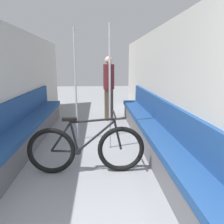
# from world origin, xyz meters

# --- Properties ---
(wall_left) EXTENTS (0.10, 9.57, 2.26)m
(wall_left) POSITION_xyz_m (-1.43, 3.18, 1.13)
(wall_left) COLOR beige
(wall_left) RESTS_ON ground
(wall_right) EXTENTS (0.10, 9.57, 2.26)m
(wall_right) POSITION_xyz_m (1.43, 3.18, 1.13)
(wall_right) COLOR beige
(wall_right) RESTS_ON ground
(bench_seat_row_left) EXTENTS (0.43, 5.28, 0.94)m
(bench_seat_row_left) POSITION_xyz_m (-1.19, 3.27, 0.32)
(bench_seat_row_left) COLOR #5B5B60
(bench_seat_row_left) RESTS_ON ground
(bench_seat_row_right) EXTENTS (0.43, 5.28, 0.94)m
(bench_seat_row_right) POSITION_xyz_m (1.19, 3.27, 0.32)
(bench_seat_row_right) COLOR #5B5B60
(bench_seat_row_right) RESTS_ON ground
(bicycle) EXTENTS (1.68, 0.46, 0.88)m
(bicycle) POSITION_xyz_m (0.01, 2.43, 0.36)
(bicycle) COLOR black
(bicycle) RESTS_ON ground
(grab_pole_near) EXTENTS (0.08, 0.08, 2.24)m
(grab_pole_near) POSITION_xyz_m (0.40, 3.38, 1.09)
(grab_pole_near) COLOR gray
(grab_pole_near) RESTS_ON ground
(grab_pole_far) EXTENTS (0.08, 0.08, 2.24)m
(grab_pole_far) POSITION_xyz_m (-0.26, 3.89, 1.09)
(grab_pole_far) COLOR gray
(grab_pole_far) RESTS_ON ground
(passenger_standing) EXTENTS (0.30, 0.30, 1.76)m
(passenger_standing) POSITION_xyz_m (0.48, 5.45, 0.91)
(passenger_standing) COLOR #473828
(passenger_standing) RESTS_ON ground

